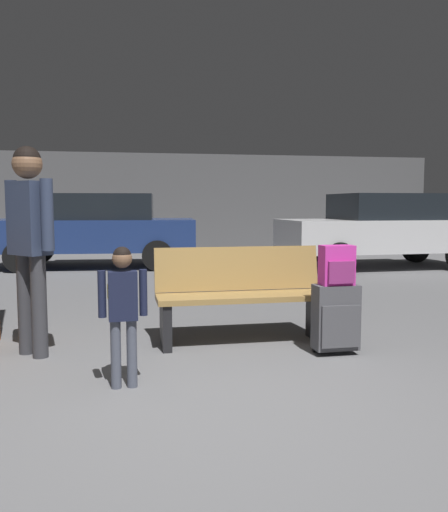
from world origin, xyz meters
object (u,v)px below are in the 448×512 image
Objects in this scene: bench at (242,295)px; suitcase at (336,318)px; backpack_bright at (337,266)px; parked_car_far at (96,228)px; child at (123,302)px; adult at (29,228)px; parked_car_side at (383,228)px.

suitcase is at bearing -38.45° from bench.
backpack_bright is 7.44m from parked_car_far.
parked_car_far is at bearing 94.15° from child.
adult is 8.11m from parked_car_side.
child is at bearing -163.63° from suitcase.
backpack_bright is 2.62m from adult.
child is (-1.80, -0.53, -0.15)m from backpack_bright.
suitcase is (0.71, -0.56, -0.12)m from bench.
parked_car_far is (-5.79, 1.18, 0.00)m from parked_car_side.
child is 0.24× the size of parked_car_far.
suitcase is at bearing -120.34° from parked_car_side.
suitcase is 0.15× the size of parked_car_side.
parked_car_far is (0.21, 6.62, -0.29)m from adult.
parked_car_far is at bearing 88.16° from adult.
adult reaches higher than parked_car_side.
bench is 6.75m from parked_car_side.
bench is 6.71m from parked_car_far.
parked_car_side is at bearing 42.18° from adult.
child is 0.24× the size of parked_car_side.
bench is 1.97m from adult.
adult is (-2.56, 0.44, 0.77)m from suitcase.
bench is at bearing 141.55° from suitcase.
suitcase is at bearing 111.30° from backpack_bright.
bench is at bearing -75.81° from parked_car_far.
bench is 2.66× the size of suitcase.
bench is 1.55m from child.
bench is 0.90× the size of adult.
adult reaches higher than backpack_bright.
parked_car_far reaches higher than backpack_bright.
parked_car_side is (3.44, 5.88, 0.03)m from backpack_bright.
child is 1.32m from adult.
adult is at bearing 128.31° from child.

